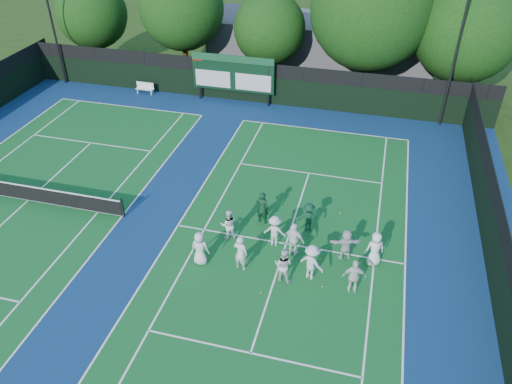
% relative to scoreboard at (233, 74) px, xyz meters
% --- Properties ---
extents(ground, '(120.00, 120.00, 0.00)m').
position_rel_scoreboard_xyz_m(ground, '(7.01, -15.59, -2.19)').
color(ground, '#1F3B10').
rests_on(ground, ground).
extents(court_apron, '(34.00, 32.00, 0.01)m').
position_rel_scoreboard_xyz_m(court_apron, '(1.01, -14.59, -2.19)').
color(court_apron, navy).
rests_on(court_apron, ground).
extents(near_court, '(11.05, 23.85, 0.01)m').
position_rel_scoreboard_xyz_m(near_court, '(7.01, -14.59, -2.18)').
color(near_court, '#135C23').
rests_on(near_court, ground).
extents(left_court, '(11.05, 23.85, 0.01)m').
position_rel_scoreboard_xyz_m(left_court, '(-6.99, -14.59, -2.18)').
color(left_court, '#135C23').
rests_on(left_court, ground).
extents(back_fence, '(34.00, 0.08, 3.00)m').
position_rel_scoreboard_xyz_m(back_fence, '(1.01, 0.41, -0.83)').
color(back_fence, black).
rests_on(back_fence, ground).
extents(divider_fence_right, '(0.08, 32.00, 3.00)m').
position_rel_scoreboard_xyz_m(divider_fence_right, '(16.01, -14.59, -0.83)').
color(divider_fence_right, black).
rests_on(divider_fence_right, ground).
extents(scoreboard, '(6.00, 0.21, 3.55)m').
position_rel_scoreboard_xyz_m(scoreboard, '(0.00, 0.00, 0.00)').
color(scoreboard, black).
rests_on(scoreboard, ground).
extents(clubhouse, '(18.00, 6.00, 4.00)m').
position_rel_scoreboard_xyz_m(clubhouse, '(5.01, 8.41, -0.19)').
color(clubhouse, '#5B5B60').
rests_on(clubhouse, ground).
extents(light_pole_left, '(1.20, 0.30, 10.12)m').
position_rel_scoreboard_xyz_m(light_pole_left, '(-13.99, 0.11, 4.11)').
color(light_pole_left, black).
rests_on(light_pole_left, ground).
extents(light_pole_right, '(1.20, 0.30, 10.12)m').
position_rel_scoreboard_xyz_m(light_pole_right, '(14.51, 0.11, 4.11)').
color(light_pole_right, black).
rests_on(light_pole_right, ground).
extents(tennis_net, '(11.30, 0.10, 1.10)m').
position_rel_scoreboard_xyz_m(tennis_net, '(-6.99, -14.59, -1.70)').
color(tennis_net, black).
rests_on(tennis_net, ground).
extents(bench, '(1.40, 0.40, 0.88)m').
position_rel_scoreboard_xyz_m(bench, '(-6.91, -0.22, -1.72)').
color(bench, white).
rests_on(bench, ground).
extents(tree_a, '(5.59, 5.59, 7.26)m').
position_rel_scoreboard_xyz_m(tree_a, '(-12.79, 3.99, 2.12)').
color(tree_a, black).
rests_on(tree_a, ground).
extents(tree_b, '(6.43, 6.43, 8.66)m').
position_rel_scoreboard_xyz_m(tree_b, '(-5.01, 3.99, 3.08)').
color(tree_b, black).
rests_on(tree_b, ground).
extents(tree_c, '(5.33, 5.33, 7.02)m').
position_rel_scoreboard_xyz_m(tree_c, '(1.86, 3.99, 2.03)').
color(tree_c, black).
rests_on(tree_c, ground).
extents(tree_d, '(8.55, 8.55, 10.57)m').
position_rel_scoreboard_xyz_m(tree_d, '(9.08, 3.99, 3.88)').
color(tree_d, black).
rests_on(tree_d, ground).
extents(tree_e, '(7.17, 7.17, 8.92)m').
position_rel_scoreboard_xyz_m(tree_e, '(15.51, 3.99, 2.96)').
color(tree_e, black).
rests_on(tree_e, ground).
extents(tennis_ball_0, '(0.07, 0.07, 0.07)m').
position_rel_scoreboard_xyz_m(tennis_ball_0, '(6.64, -17.96, -2.16)').
color(tennis_ball_0, '#ADCD18').
rests_on(tennis_ball_0, ground).
extents(tennis_ball_1, '(0.07, 0.07, 0.07)m').
position_rel_scoreboard_xyz_m(tennis_ball_1, '(7.21, -15.16, -2.16)').
color(tennis_ball_1, '#ADCD18').
rests_on(tennis_ball_1, ground).
extents(tennis_ball_2, '(0.07, 0.07, 0.07)m').
position_rel_scoreboard_xyz_m(tennis_ball_2, '(8.75, -15.25, -2.16)').
color(tennis_ball_2, '#ADCD18').
rests_on(tennis_ball_2, ground).
extents(tennis_ball_4, '(0.07, 0.07, 0.07)m').
position_rel_scoreboard_xyz_m(tennis_ball_4, '(9.21, -11.53, -2.16)').
color(tennis_ball_4, '#ADCD18').
rests_on(tennis_ball_4, ground).
extents(tennis_ball_5, '(0.07, 0.07, 0.07)m').
position_rel_scoreboard_xyz_m(tennis_ball_5, '(9.09, -16.94, -2.16)').
color(tennis_ball_5, '#ADCD18').
rests_on(tennis_ball_5, ground).
extents(player_front_0, '(0.85, 0.57, 1.69)m').
position_rel_scoreboard_xyz_m(player_front_0, '(3.55, -16.81, -1.34)').
color(player_front_0, white).
rests_on(player_front_0, ground).
extents(player_front_1, '(0.73, 0.56, 1.80)m').
position_rel_scoreboard_xyz_m(player_front_1, '(5.39, -16.70, -1.29)').
color(player_front_1, silver).
rests_on(player_front_1, ground).
extents(player_front_2, '(0.89, 0.73, 1.67)m').
position_rel_scoreboard_xyz_m(player_front_2, '(7.35, -16.89, -1.36)').
color(player_front_2, silver).
rests_on(player_front_2, ground).
extents(player_front_3, '(1.29, 1.04, 1.75)m').
position_rel_scoreboard_xyz_m(player_front_3, '(8.49, -16.48, -1.32)').
color(player_front_3, silver).
rests_on(player_front_3, ground).
extents(player_front_4, '(1.05, 0.58, 1.70)m').
position_rel_scoreboard_xyz_m(player_front_4, '(10.34, -16.85, -1.34)').
color(player_front_4, white).
rests_on(player_front_4, ground).
extents(player_back_0, '(0.94, 0.84, 1.61)m').
position_rel_scoreboard_xyz_m(player_back_0, '(4.26, -14.82, -1.39)').
color(player_back_0, white).
rests_on(player_back_0, ground).
extents(player_back_1, '(1.07, 0.63, 1.62)m').
position_rel_scoreboard_xyz_m(player_back_1, '(6.48, -14.75, -1.38)').
color(player_back_1, silver).
rests_on(player_back_1, ground).
extents(player_back_2, '(1.09, 0.69, 1.73)m').
position_rel_scoreboard_xyz_m(player_back_2, '(7.48, -15.18, -1.33)').
color(player_back_2, white).
rests_on(player_back_2, ground).
extents(player_back_3, '(1.53, 0.88, 1.57)m').
position_rel_scoreboard_xyz_m(player_back_3, '(9.78, -14.83, -1.40)').
color(player_back_3, silver).
rests_on(player_back_3, ground).
extents(player_back_4, '(0.98, 0.81, 1.73)m').
position_rel_scoreboard_xyz_m(player_back_4, '(11.06, -14.89, -1.33)').
color(player_back_4, white).
rests_on(player_back_4, ground).
extents(coach_left, '(0.71, 0.53, 1.80)m').
position_rel_scoreboard_xyz_m(coach_left, '(5.51, -13.25, -1.29)').
color(coach_left, '#0D331C').
rests_on(coach_left, ground).
extents(coach_right, '(1.11, 0.80, 1.55)m').
position_rel_scoreboard_xyz_m(coach_right, '(7.82, -13.27, -1.41)').
color(coach_right, '#0F3822').
rests_on(coach_right, ground).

